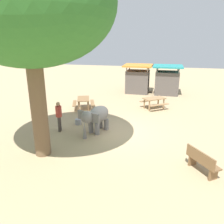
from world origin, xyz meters
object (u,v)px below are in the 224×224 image
Objects in this scene: wooden_bench at (202,161)px; picnic_table_near at (154,101)px; person_handler at (59,114)px; feed_bucket at (78,122)px; elephant at (96,116)px; market_stall_teal at (167,81)px; market_stall_orange at (138,80)px; picnic_table_far at (83,101)px; shade_tree_main at (28,5)px.

wooden_bench is 8.02m from picnic_table_near.
person_handler reaches higher than feed_bucket.
market_stall_teal is at bearing -178.79° from elephant.
market_stall_orange and market_stall_teal have the same top height.
market_stall_teal is at bearing 151.05° from wooden_bench.
feed_bucket is (0.74, -2.90, -0.43)m from picnic_table_far.
shade_tree_main is 13.63m from market_stall_orange.
picnic_table_near is at bearing 61.34° from shade_tree_main.
market_stall_teal is (5.64, 6.00, 0.55)m from picnic_table_far.
feed_bucket is at bearing 7.40° from picnic_table_near.
market_stall_teal reaches higher than picnic_table_far.
shade_tree_main reaches higher than picnic_table_far.
elephant is 5.91m from shade_tree_main.
wooden_bench is 12.57m from market_stall_teal.
picnic_table_near is at bearing 45.46° from feed_bucket.
market_stall_teal is (-1.35, 12.48, 0.67)m from wooden_bench.
wooden_bench is (4.88, -2.70, -0.41)m from elephant.
person_handler is 4.50× the size of feed_bucket.
picnic_table_far is (-2.10, 3.77, -0.30)m from elephant.
person_handler reaches higher than wooden_bench.
shade_tree_main reaches higher than market_stall_teal.
feed_bucket is (-4.08, -4.15, -0.43)m from picnic_table_near.
market_stall_orange is at bearing 180.00° from market_stall_teal.
shade_tree_main is at bearing -92.69° from feed_bucket.
shade_tree_main is 5.94× the size of wooden_bench.
wooden_bench is at bearing -153.16° from picnic_table_far.
elephant is at bearing 23.50° from picnic_table_near.
elephant reaches higher than feed_bucket.
elephant reaches higher than picnic_table_near.
market_stall_orange is (3.04, 6.00, 0.55)m from picnic_table_far.
picnic_table_near is (-2.17, 7.72, 0.12)m from wooden_bench.
market_stall_orange reaches higher than elephant.
elephant is 4.33m from picnic_table_far.
picnic_table_far is 3.03m from feed_bucket.
wooden_bench is 0.55× the size of market_stall_orange.
shade_tree_main is (0.42, -2.47, 4.93)m from person_handler.
shade_tree_main is 6.78m from feed_bucket.
elephant is 0.79× the size of market_stall_teal.
person_handler reaches higher than picnic_table_near.
market_stall_teal is (3.53, 9.78, 0.25)m from elephant.
picnic_table_far is at bearing -116.84° from market_stall_orange.
picnic_table_near is at bearing -99.75° from market_stall_teal.
market_stall_orange is 2.60m from market_stall_teal.
picnic_table_far is (-0.57, 6.54, -5.29)m from shade_tree_main.
market_stall_orange reaches higher than wooden_bench.
market_stall_teal is 7.00× the size of feed_bucket.
wooden_bench is 13.10m from market_stall_orange.
wooden_bench is 7.20m from feed_bucket.
feed_bucket is (-1.37, 0.87, -0.73)m from elephant.
market_stall_orange is (2.47, 12.54, -4.74)m from shade_tree_main.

